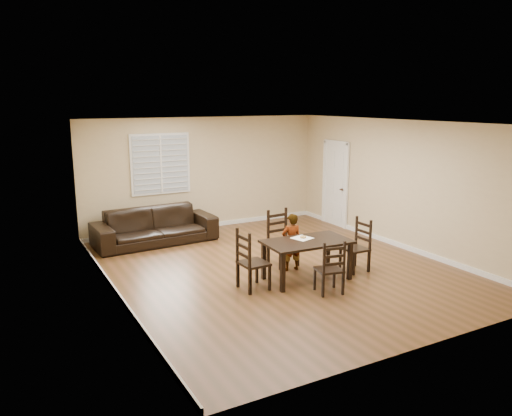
{
  "coord_description": "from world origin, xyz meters",
  "views": [
    {
      "loc": [
        -4.62,
        -7.63,
        3.09
      ],
      "look_at": [
        -0.02,
        0.84,
        1.0
      ],
      "focal_mm": 35.0,
      "sensor_mm": 36.0,
      "label": 1
    }
  ],
  "objects_px": {
    "chair_far": "(332,271)",
    "chair_left": "(247,263)",
    "chair_near": "(279,239)",
    "sofa": "(155,226)",
    "dining_table": "(307,246)",
    "donut": "(303,237)",
    "child": "(291,242)",
    "chair_right": "(360,247)"
  },
  "relations": [
    {
      "from": "dining_table",
      "to": "sofa",
      "type": "xyz_separation_m",
      "value": [
        -1.65,
        3.46,
        -0.23
      ]
    },
    {
      "from": "chair_near",
      "to": "sofa",
      "type": "distance_m",
      "value": 3.0
    },
    {
      "from": "dining_table",
      "to": "chair_near",
      "type": "xyz_separation_m",
      "value": [
        0.02,
        0.97,
        -0.13
      ]
    },
    {
      "from": "dining_table",
      "to": "chair_far",
      "type": "distance_m",
      "value": 0.82
    },
    {
      "from": "chair_left",
      "to": "sofa",
      "type": "distance_m",
      "value": 3.46
    },
    {
      "from": "chair_far",
      "to": "chair_right",
      "type": "bearing_deg",
      "value": -136.48
    },
    {
      "from": "dining_table",
      "to": "sofa",
      "type": "height_order",
      "value": "sofa"
    },
    {
      "from": "chair_near",
      "to": "sofa",
      "type": "relative_size",
      "value": 0.41
    },
    {
      "from": "chair_far",
      "to": "donut",
      "type": "relative_size",
      "value": 8.11
    },
    {
      "from": "child",
      "to": "chair_left",
      "type": "bearing_deg",
      "value": 29.18
    },
    {
      "from": "chair_left",
      "to": "child",
      "type": "distance_m",
      "value": 1.29
    },
    {
      "from": "sofa",
      "to": "chair_far",
      "type": "bearing_deg",
      "value": -72.5
    },
    {
      "from": "chair_right",
      "to": "sofa",
      "type": "distance_m",
      "value": 4.49
    },
    {
      "from": "chair_left",
      "to": "child",
      "type": "relative_size",
      "value": 0.96
    },
    {
      "from": "chair_far",
      "to": "chair_left",
      "type": "distance_m",
      "value": 1.38
    },
    {
      "from": "sofa",
      "to": "chair_right",
      "type": "bearing_deg",
      "value": -54.46
    },
    {
      "from": "donut",
      "to": "sofa",
      "type": "height_order",
      "value": "sofa"
    },
    {
      "from": "chair_near",
      "to": "donut",
      "type": "relative_size",
      "value": 9.57
    },
    {
      "from": "chair_far",
      "to": "chair_near",
      "type": "bearing_deg",
      "value": -80.91
    },
    {
      "from": "chair_right",
      "to": "sofa",
      "type": "height_order",
      "value": "chair_right"
    },
    {
      "from": "dining_table",
      "to": "chair_right",
      "type": "height_order",
      "value": "chair_right"
    },
    {
      "from": "dining_table",
      "to": "donut",
      "type": "relative_size",
      "value": 13.81
    },
    {
      "from": "chair_near",
      "to": "chair_far",
      "type": "xyz_separation_m",
      "value": [
        -0.08,
        -1.77,
        -0.07
      ]
    },
    {
      "from": "child",
      "to": "donut",
      "type": "xyz_separation_m",
      "value": [
        0.0,
        -0.38,
        0.19
      ]
    },
    {
      "from": "chair_near",
      "to": "child",
      "type": "xyz_separation_m",
      "value": [
        -0.0,
        -0.43,
        0.05
      ]
    },
    {
      "from": "chair_far",
      "to": "chair_left",
      "type": "bearing_deg",
      "value": -25.36
    },
    {
      "from": "chair_near",
      "to": "chair_far",
      "type": "bearing_deg",
      "value": -97.72
    },
    {
      "from": "chair_right",
      "to": "donut",
      "type": "height_order",
      "value": "chair_right"
    },
    {
      "from": "sofa",
      "to": "dining_table",
      "type": "bearing_deg",
      "value": -67.62
    },
    {
      "from": "dining_table",
      "to": "chair_far",
      "type": "relative_size",
      "value": 1.7
    },
    {
      "from": "chair_near",
      "to": "sofa",
      "type": "height_order",
      "value": "chair_near"
    },
    {
      "from": "chair_right",
      "to": "sofa",
      "type": "xyz_separation_m",
      "value": [
        -2.8,
        3.51,
        -0.06
      ]
    },
    {
      "from": "chair_far",
      "to": "chair_left",
      "type": "xyz_separation_m",
      "value": [
        -1.11,
        0.83,
        0.06
      ]
    },
    {
      "from": "chair_right",
      "to": "donut",
      "type": "distance_m",
      "value": 1.18
    },
    {
      "from": "chair_left",
      "to": "chair_right",
      "type": "xyz_separation_m",
      "value": [
        2.31,
        -0.08,
        -0.03
      ]
    },
    {
      "from": "chair_right",
      "to": "chair_left",
      "type": "bearing_deg",
      "value": -93.07
    },
    {
      "from": "chair_near",
      "to": "donut",
      "type": "xyz_separation_m",
      "value": [
        0.0,
        -0.81,
        0.25
      ]
    },
    {
      "from": "dining_table",
      "to": "child",
      "type": "bearing_deg",
      "value": 90.0
    },
    {
      "from": "chair_near",
      "to": "chair_right",
      "type": "distance_m",
      "value": 1.52
    },
    {
      "from": "chair_left",
      "to": "child",
      "type": "height_order",
      "value": "child"
    },
    {
      "from": "child",
      "to": "sofa",
      "type": "xyz_separation_m",
      "value": [
        -1.67,
        2.92,
        -0.15
      ]
    },
    {
      "from": "chair_near",
      "to": "chair_far",
      "type": "relative_size",
      "value": 1.18
    }
  ]
}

